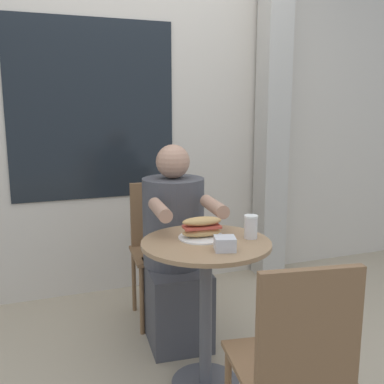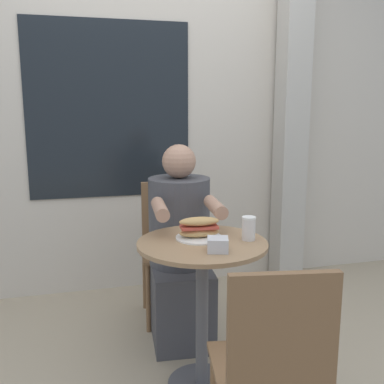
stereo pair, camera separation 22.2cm
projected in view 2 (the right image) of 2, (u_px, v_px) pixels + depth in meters
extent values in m
cube|color=beige|center=(150.00, 100.00, 3.26)|extent=(8.00, 0.08, 2.80)
cube|color=black|center=(110.00, 110.00, 3.15)|extent=(1.14, 0.01, 1.23)
cube|color=#B2ADA3|center=(291.00, 127.00, 3.41)|extent=(0.20, 0.20, 2.40)
cylinder|color=#997551|center=(202.00, 244.00, 2.08)|extent=(0.61, 0.61, 0.02)
cylinder|color=#515156|center=(202.00, 316.00, 2.15)|extent=(0.06, 0.06, 0.70)
cylinder|color=#515156|center=(202.00, 384.00, 2.22)|extent=(0.33, 0.33, 0.02)
cube|color=brown|center=(172.00, 253.00, 2.85)|extent=(0.41, 0.41, 0.02)
cube|color=brown|center=(168.00, 213.00, 2.98)|extent=(0.35, 0.06, 0.42)
cylinder|color=brown|center=(202.00, 295.00, 2.77)|extent=(0.03, 0.03, 0.43)
cylinder|color=brown|center=(148.00, 298.00, 2.71)|extent=(0.03, 0.03, 0.43)
cylinder|color=brown|center=(193.00, 275.00, 3.08)|extent=(0.03, 0.03, 0.43)
cylinder|color=brown|center=(145.00, 278.00, 3.03)|extent=(0.03, 0.03, 0.43)
cube|color=#424247|center=(181.00, 303.00, 2.62)|extent=(0.37, 0.47, 0.45)
cylinder|color=#424247|center=(179.00, 221.00, 2.60)|extent=(0.35, 0.35, 0.51)
sphere|color=tan|center=(179.00, 161.00, 2.53)|extent=(0.19, 0.19, 0.19)
cylinder|color=tan|center=(215.00, 207.00, 2.28)|extent=(0.09, 0.29, 0.07)
cylinder|color=tan|center=(160.00, 209.00, 2.24)|extent=(0.09, 0.29, 0.07)
cube|color=brown|center=(266.00, 369.00, 1.60)|extent=(0.44, 0.44, 0.02)
cube|color=brown|center=(283.00, 337.00, 1.39)|extent=(0.35, 0.09, 0.42)
cylinder|color=white|center=(199.00, 238.00, 2.13)|extent=(0.22, 0.22, 0.01)
ellipsoid|color=tan|center=(199.00, 232.00, 2.13)|extent=(0.20, 0.09, 0.04)
cube|color=#B74233|center=(199.00, 227.00, 2.12)|extent=(0.18, 0.09, 0.01)
ellipsoid|color=tan|center=(199.00, 221.00, 2.12)|extent=(0.20, 0.09, 0.04)
cylinder|color=silver|center=(249.00, 229.00, 2.10)|extent=(0.06, 0.06, 0.10)
cylinder|color=white|center=(249.00, 218.00, 2.09)|extent=(0.07, 0.07, 0.01)
cube|color=silver|center=(218.00, 245.00, 1.94)|extent=(0.11, 0.11, 0.06)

